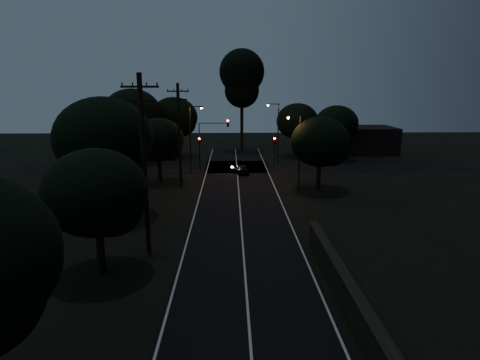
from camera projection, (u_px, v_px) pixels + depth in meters
name	position (u px, v px, depth m)	size (l,w,h in m)	color
road_surface	(238.00, 188.00, 41.26)	(60.00, 70.00, 0.03)	black
utility_pole_mid	(144.00, 163.00, 24.12)	(2.20, 0.30, 11.00)	black
utility_pole_far	(179.00, 134.00, 40.72)	(2.20, 0.30, 10.50)	black
tree_left_b	(99.00, 195.00, 21.32)	(5.56, 5.56, 7.07)	black
tree_left_c	(107.00, 141.00, 30.59)	(7.51, 7.51, 9.49)	black
tree_left_d	(160.00, 141.00, 42.73)	(5.46, 5.46, 6.93)	black
tree_far_nw	(176.00, 118.00, 58.00)	(6.85, 6.85, 8.67)	black
tree_far_w	(134.00, 115.00, 53.79)	(7.76, 7.76, 9.89)	black
tree_far_ne	(299.00, 122.00, 58.55)	(6.14, 6.14, 7.76)	black
tree_far_e	(338.00, 125.00, 55.77)	(5.99, 5.99, 7.59)	black
tree_right_a	(322.00, 143.00, 39.14)	(5.77, 5.77, 7.34)	black
tall_pine	(242.00, 78.00, 61.89)	(6.94, 6.94, 15.78)	black
building_left	(104.00, 140.00, 60.62)	(10.00, 8.00, 4.40)	black
building_right	(364.00, 140.00, 62.53)	(9.00, 7.00, 4.00)	black
signal_left	(200.00, 148.00, 49.13)	(0.28, 0.35, 4.10)	black
signal_right	(274.00, 147.00, 49.33)	(0.28, 0.35, 4.10)	black
signal_mast	(213.00, 135.00, 48.82)	(3.70, 0.35, 6.25)	black
streetlight_a	(192.00, 135.00, 46.76)	(1.66, 0.26, 8.00)	black
streetlight_b	(277.00, 129.00, 52.84)	(1.66, 0.26, 8.00)	black
streetlight_c	(298.00, 147.00, 39.30)	(1.46, 0.26, 7.50)	black
car	(241.00, 169.00, 47.68)	(1.30, 3.23, 1.10)	black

